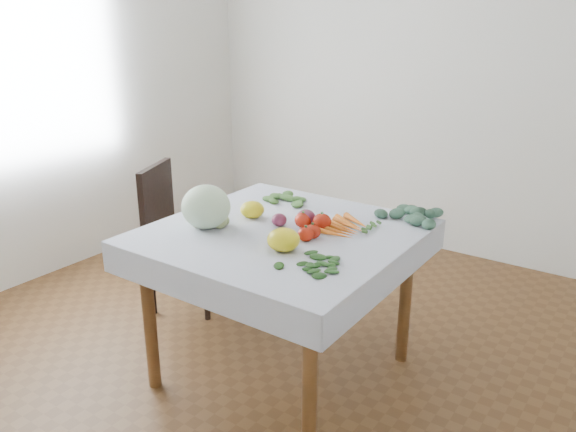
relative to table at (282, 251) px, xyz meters
The scene contains 20 objects.
ground 0.65m from the table, ahead, with size 4.00×4.00×0.00m, color brown.
back_wall 2.12m from the table, 90.00° to the left, with size 4.00×0.04×2.70m, color white.
left_wall 2.12m from the table, behind, with size 0.04×4.00×2.70m, color white.
table is the anchor object (origin of this frame).
tablecloth 0.10m from the table, ahead, with size 1.12×1.12×0.01m, color white.
chair 1.00m from the table, 166.47° to the left, with size 0.51×0.51×0.87m.
cabbage 0.40m from the table, 150.43° to the right, with size 0.22×0.22×0.20m, color silver.
tomato_a 0.17m from the table, 55.56° to the left, with size 0.08×0.08×0.07m, color #B41D0C.
tomato_b 0.23m from the table, 37.44° to the left, with size 0.09×0.09×0.08m, color #B41D0C.
tomato_c 0.22m from the table, ahead, with size 0.07×0.07×0.06m, color #B41D0C.
tomato_d 0.22m from the table, 17.40° to the right, with size 0.07×0.07×0.06m, color #B41D0C.
heirloom_back 0.27m from the table, 165.31° to the left, with size 0.12×0.12×0.08m, color yellow.
heirloom_front 0.28m from the table, 52.99° to the right, with size 0.14×0.14×0.10m, color yellow.
onion_a 0.14m from the table, 139.92° to the left, with size 0.07×0.07×0.06m, color #5B1A39.
onion_b 0.19m from the table, 62.27° to the left, with size 0.09×0.09×0.08m, color #5B1A39.
tomatillo_cluster 0.38m from the table, 155.51° to the right, with size 0.14×0.12×0.05m.
carrot_bunch 0.31m from the table, 33.65° to the left, with size 0.20×0.27×0.03m.
kale_bunch 0.65m from the table, 48.23° to the left, with size 0.29×0.25×0.04m.
basil_bunch 0.43m from the table, 37.16° to the right, with size 0.23×0.20×0.01m.
dill_bunch 0.44m from the table, 119.18° to the left, with size 0.23×0.20×0.02m.
Camera 1 is at (1.39, -1.95, 1.66)m, focal length 35.00 mm.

